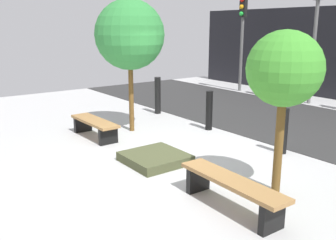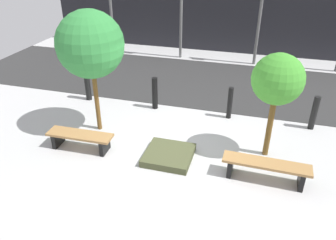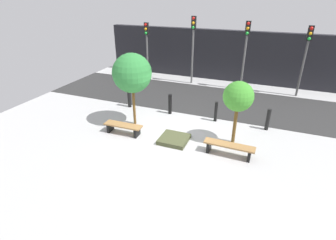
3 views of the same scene
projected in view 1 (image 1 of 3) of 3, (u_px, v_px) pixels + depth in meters
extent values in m
plane|color=#B3B3B3|center=(166.00, 159.00, 7.41)|extent=(18.00, 18.00, 0.00)
cube|color=#2E2E2E|center=(305.00, 124.00, 10.09)|extent=(18.00, 4.47, 0.01)
cube|color=black|center=(83.00, 124.00, 9.31)|extent=(0.11, 0.44, 0.37)
cube|color=black|center=(108.00, 136.00, 8.34)|extent=(0.11, 0.44, 0.37)
cube|color=#9E7242|center=(94.00, 121.00, 8.77)|extent=(1.65, 0.49, 0.06)
cube|color=black|center=(198.00, 179.00, 5.95)|extent=(0.11, 0.41, 0.40)
cube|color=black|center=(272.00, 217.00, 4.77)|extent=(0.11, 0.41, 0.40)
cube|color=#9E7242|center=(232.00, 181.00, 5.30)|extent=(1.85, 0.46, 0.06)
cube|color=#454A2D|center=(155.00, 158.00, 7.23)|extent=(1.11, 1.10, 0.17)
cylinder|color=brown|center=(131.00, 93.00, 9.22)|extent=(0.12, 0.12, 1.91)
sphere|color=#32863D|center=(130.00, 35.00, 8.87)|extent=(1.67, 1.67, 1.67)
cylinder|color=brown|center=(279.00, 142.00, 5.79)|extent=(0.13, 0.13, 1.64)
sphere|color=green|center=(285.00, 69.00, 5.52)|extent=(1.14, 1.14, 1.14)
cylinder|color=black|center=(158.00, 95.00, 11.18)|extent=(0.18, 0.18, 1.10)
cylinder|color=black|center=(209.00, 111.00, 9.42)|extent=(0.17, 0.17, 1.00)
cylinder|color=black|center=(284.00, 131.00, 7.66)|extent=(0.14, 0.14, 0.95)
cylinder|color=#5C5C5C|center=(242.00, 45.00, 14.82)|extent=(0.12, 0.12, 3.67)
cube|color=black|center=(243.00, 7.00, 14.46)|extent=(0.28, 0.16, 0.78)
sphere|color=red|center=(242.00, 0.00, 14.34)|extent=(0.17, 0.17, 0.17)
sphere|color=orange|center=(242.00, 7.00, 14.40)|extent=(0.17, 0.17, 0.17)
sphere|color=green|center=(241.00, 14.00, 14.47)|extent=(0.17, 0.17, 0.17)
cylinder|color=slate|center=(314.00, 41.00, 12.28)|extent=(0.12, 0.12, 4.15)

